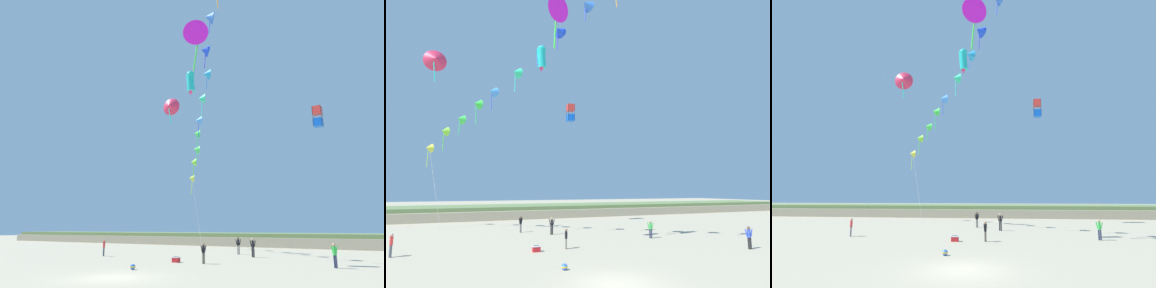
# 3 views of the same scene
# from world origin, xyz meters

# --- Properties ---
(ground_plane) EXTENTS (240.00, 240.00, 0.00)m
(ground_plane) POSITION_xyz_m (0.00, 0.00, 0.00)
(ground_plane) COLOR tan
(dune_ridge) EXTENTS (120.00, 12.87, 1.90)m
(dune_ridge) POSITION_xyz_m (0.00, 39.75, 0.94)
(dune_ridge) COLOR tan
(dune_ridge) RESTS_ON ground
(person_near_left) EXTENTS (0.28, 0.53, 1.55)m
(person_near_left) POSITION_xyz_m (0.63, 9.22, 0.89)
(person_near_left) COLOR #726656
(person_near_left) RESTS_ON ground
(person_near_right) EXTENTS (0.34, 0.52, 1.58)m
(person_near_right) POSITION_xyz_m (-11.46, 10.87, 0.91)
(person_near_right) COLOR #474C56
(person_near_right) RESTS_ON ground
(person_mid_center) EXTENTS (0.51, 0.41, 1.66)m
(person_mid_center) POSITION_xyz_m (9.85, 11.15, 0.96)
(person_mid_center) COLOR #282D4C
(person_mid_center) RESTS_ON ground
(person_far_left) EXTENTS (0.59, 0.31, 1.73)m
(person_far_left) POSITION_xyz_m (13.82, 3.84, 1.00)
(person_far_left) COLOR black
(person_far_left) RESTS_ON ground
(person_far_right) EXTENTS (0.61, 0.24, 1.75)m
(person_far_right) POSITION_xyz_m (1.78, 16.85, 1.01)
(person_far_right) COLOR black
(person_far_right) RESTS_ON ground
(person_far_center) EXTENTS (0.53, 0.46, 1.75)m
(person_far_center) POSITION_xyz_m (-0.89, 19.64, 1.01)
(person_far_center) COLOR gray
(person_far_center) RESTS_ON ground
(kite_banner_string) EXTENTS (24.22, 34.56, 28.02)m
(kite_banner_string) POSITION_xyz_m (0.49, 10.59, 18.72)
(kite_banner_string) COLOR #CCD738
(large_kite_low_lead) EXTENTS (0.92, 0.80, 2.40)m
(large_kite_low_lead) POSITION_xyz_m (-1.29, 10.48, 15.95)
(large_kite_low_lead) COLOR #1EC1BB
(large_kite_mid_trail) EXTENTS (1.03, 1.03, 2.48)m
(large_kite_mid_trail) POSITION_xyz_m (7.14, 25.91, 15.57)
(large_kite_mid_trail) COLOR blue
(large_kite_high_solo) EXTENTS (2.47, 1.15, 3.65)m
(large_kite_high_solo) POSITION_xyz_m (-10.46, 20.57, 18.50)
(large_kite_high_solo) COLOR #EE2E53
(large_kite_outer_drift) EXTENTS (2.64, 2.04, 5.03)m
(large_kite_outer_drift) POSITION_xyz_m (-0.30, 9.78, 20.30)
(large_kite_outer_drift) COLOR #ED1AD9
(beach_cooler) EXTENTS (0.58, 0.41, 0.46)m
(beach_cooler) POSITION_xyz_m (-1.77, 9.04, 0.21)
(beach_cooler) COLOR red
(beach_cooler) RESTS_ON ground
(beach_ball) EXTENTS (0.36, 0.36, 0.36)m
(beach_ball) POSITION_xyz_m (-1.52, 3.44, 0.18)
(beach_ball) COLOR blue
(beach_ball) RESTS_ON ground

